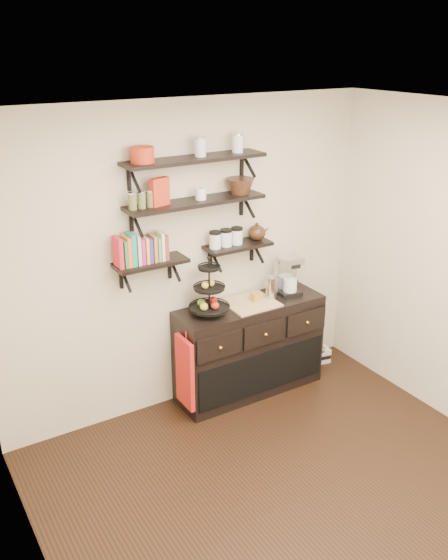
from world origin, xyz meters
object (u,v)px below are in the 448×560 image
(coffee_maker, at_px, (288,276))
(fruit_stand, at_px, (209,295))
(radio, at_px, (316,355))
(sideboard, at_px, (249,347))

(coffee_maker, bearing_deg, fruit_stand, -170.78)
(fruit_stand, xyz_separation_m, coffee_maker, (0.85, 0.02, -0.00))
(coffee_maker, bearing_deg, radio, 13.01)
(fruit_stand, relative_size, radio, 1.69)
(fruit_stand, distance_m, coffee_maker, 0.85)
(sideboard, xyz_separation_m, coffee_maker, (0.43, 0.03, 0.62))
(sideboard, distance_m, radio, 0.96)
(fruit_stand, bearing_deg, radio, 2.74)
(radio, bearing_deg, coffee_maker, -164.05)
(sideboard, xyz_separation_m, radio, (0.88, 0.07, -0.37))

